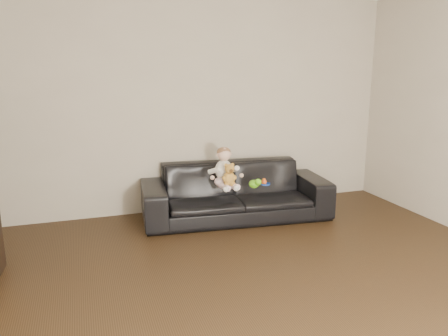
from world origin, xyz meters
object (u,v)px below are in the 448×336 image
object	(u,v)px
baby	(224,170)
toy_rattle	(264,182)
teddy_bear	(229,175)
toy_green	(254,184)
sofa	(235,191)
toy_blue_disc	(265,184)

from	to	relation	value
baby	toy_rattle	size ratio (longest dim) A/B	6.87
teddy_bear	toy_green	world-z (taller)	teddy_bear
teddy_bear	toy_green	bearing A→B (deg)	-13.94
sofa	baby	bearing A→B (deg)	-141.36
baby	toy_green	size ratio (longest dim) A/B	3.41
baby	sofa	bearing A→B (deg)	17.26
sofa	toy_blue_disc	size ratio (longest dim) A/B	19.80
sofa	toy_rattle	distance (m)	0.36
toy_blue_disc	teddy_bear	bearing A→B (deg)	-169.09
teddy_bear	toy_rattle	world-z (taller)	teddy_bear
toy_green	teddy_bear	bearing A→B (deg)	179.77
toy_rattle	sofa	bearing A→B (deg)	150.22
baby	toy_blue_disc	world-z (taller)	baby
toy_green	toy_rattle	distance (m)	0.19
teddy_bear	toy_green	size ratio (longest dim) A/B	1.89
baby	toy_rattle	xyz separation A→B (m)	(0.47, -0.05, -0.17)
toy_rattle	toy_blue_disc	bearing A→B (deg)	0.42
sofa	teddy_bear	distance (m)	0.41
baby	toy_rattle	distance (m)	0.50
baby	toy_green	bearing A→B (deg)	-41.25
baby	toy_green	xyz separation A→B (m)	(0.30, -0.14, -0.16)
sofa	toy_blue_disc	world-z (taller)	sofa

